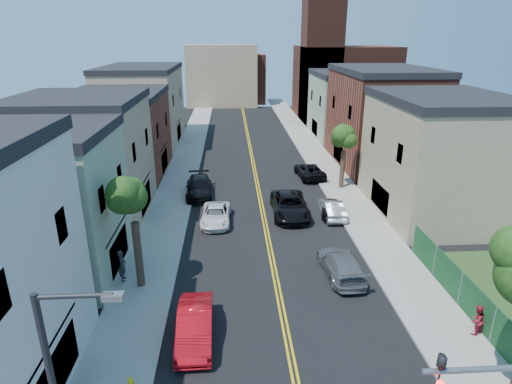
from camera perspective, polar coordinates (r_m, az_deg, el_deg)
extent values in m
cube|color=gray|center=(49.98, -9.55, 4.04)|extent=(3.20, 100.00, 0.15)
cube|color=gray|center=(50.78, 8.52, 4.36)|extent=(3.20, 100.00, 0.15)
cube|color=gray|center=(49.83, -7.54, 4.10)|extent=(0.30, 100.00, 0.15)
cube|color=gray|center=(50.45, 6.57, 4.34)|extent=(0.30, 100.00, 0.15)
cube|color=gray|center=(28.05, -27.36, -2.01)|extent=(9.00, 8.00, 8.50)
cube|color=#998466|center=(35.93, -22.01, 3.77)|extent=(9.00, 10.00, 9.00)
cube|color=brown|center=(46.29, -17.89, 7.06)|extent=(9.00, 12.00, 8.00)
cube|color=#998466|center=(59.58, -14.82, 10.87)|extent=(9.00, 16.00, 9.50)
cube|color=#998466|center=(37.01, 23.25, 4.04)|extent=(9.00, 12.00, 9.00)
cube|color=brown|center=(49.46, 16.31, 9.21)|extent=(9.00, 14.00, 10.00)
cube|color=gray|center=(62.75, 12.05, 11.07)|extent=(9.00, 12.00, 8.50)
cube|color=#4C2319|center=(78.76, 11.61, 14.18)|extent=(16.00, 14.00, 12.00)
cube|color=#4C2319|center=(73.38, 8.75, 17.86)|extent=(6.00, 6.00, 22.00)
cube|color=#998466|center=(90.11, -4.59, 15.24)|extent=(14.00, 8.00, 12.00)
cube|color=brown|center=(94.21, -2.02, 14.89)|extent=(10.00, 8.00, 10.00)
cube|color=#143F1E|center=(24.59, 27.30, -13.38)|extent=(0.04, 15.00, 1.90)
cylinder|color=#36261B|center=(25.27, -15.47, -8.05)|extent=(0.44, 0.44, 3.96)
sphere|color=#18370F|center=(23.59, -16.44, 1.25)|extent=(5.20, 5.20, 5.20)
sphere|color=#18370F|center=(22.80, -15.62, 3.44)|extent=(3.90, 3.90, 3.90)
sphere|color=#18370F|center=(24.35, -17.26, 0.46)|extent=(3.64, 3.64, 3.64)
cylinder|color=#36261B|center=(40.95, 11.45, 2.97)|extent=(0.44, 0.44, 3.52)
sphere|color=#18370F|center=(40.02, 11.82, 8.09)|extent=(4.40, 4.40, 4.40)
sphere|color=#18370F|center=(39.66, 12.65, 9.22)|extent=(3.30, 3.30, 3.30)
sphere|color=#18370F|center=(40.42, 11.01, 7.62)|extent=(3.08, 3.08, 3.08)
imported|color=black|center=(11.13, 23.29, -21.34)|extent=(0.16, 0.20, 1.00)
sphere|color=#FF0C0C|center=(11.18, 23.42, -22.50)|extent=(0.18, 0.18, 0.18)
cylinder|color=black|center=(11.13, -23.19, -12.67)|extent=(1.80, 0.12, 0.12)
cube|color=slate|center=(10.89, -18.58, -13.11)|extent=(0.50, 0.25, 0.15)
imported|color=red|center=(21.50, -8.15, -17.25)|extent=(1.75, 4.77, 1.56)
imported|color=white|center=(33.29, -5.39, -3.08)|extent=(2.35, 4.82, 1.32)
imported|color=slate|center=(33.47, -5.39, -2.94)|extent=(1.74, 3.96, 1.33)
imported|color=black|center=(39.06, -7.64, 0.66)|extent=(2.58, 5.71, 1.62)
imported|color=slate|center=(26.69, 11.32, -9.49)|extent=(2.28, 5.13, 1.46)
imported|color=black|center=(35.11, 10.02, -1.98)|extent=(2.19, 4.27, 1.39)
imported|color=#ACAFB4|center=(34.78, 10.15, -2.20)|extent=(1.55, 4.26, 1.40)
imported|color=black|center=(44.09, 7.18, 2.84)|extent=(2.82, 5.34, 1.43)
imported|color=black|center=(34.61, 4.53, -1.79)|extent=(2.87, 6.10, 1.69)
imported|color=#292931|center=(26.50, -17.45, -9.35)|extent=(0.54, 0.75, 1.94)
imported|color=maroon|center=(23.88, 27.42, -14.95)|extent=(0.94, 0.85, 1.56)
sphere|color=#CDC50B|center=(19.43, -16.47, -22.96)|extent=(0.23, 0.23, 0.23)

